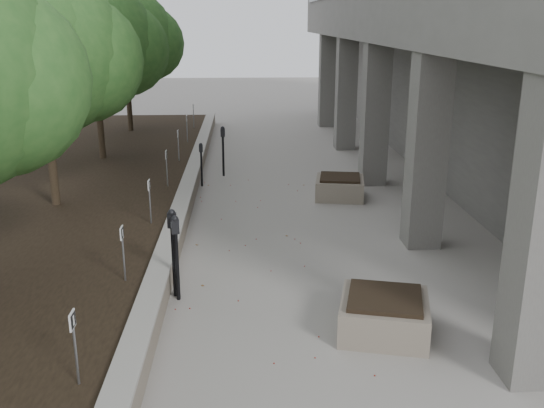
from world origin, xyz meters
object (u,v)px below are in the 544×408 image
object	(u,v)px
crabapple_tree_4	(96,70)
parking_meter_5	(201,165)
parking_meter_2	(174,253)
planter_back	(340,187)
planter_front	(384,314)
parking_meter_4	(223,151)
crabapple_tree_5	(126,60)
parking_meter_3	(177,258)
crabapple_tree_3	(44,88)

from	to	relation	value
crabapple_tree_4	parking_meter_5	size ratio (longest dim) A/B	4.30
parking_meter_2	planter_back	xyz separation A→B (m)	(3.78, 5.88, -0.50)
planter_front	parking_meter_4	bearing A→B (deg)	105.54
parking_meter_2	parking_meter_5	xyz separation A→B (m)	(0.00, 7.21, -0.16)
crabapple_tree_5	planter_front	world-z (taller)	crabapple_tree_5
parking_meter_2	planter_front	size ratio (longest dim) A/B	1.21
parking_meter_3	parking_meter_4	bearing A→B (deg)	74.39
parking_meter_4	planter_back	size ratio (longest dim) A/B	1.22
crabapple_tree_4	parking_meter_4	world-z (taller)	crabapple_tree_4
parking_meter_5	crabapple_tree_5	bearing A→B (deg)	111.62
crabapple_tree_3	parking_meter_2	bearing A→B (deg)	-52.84
parking_meter_2	planter_front	xyz separation A→B (m)	(3.32, -1.44, -0.49)
crabapple_tree_5	crabapple_tree_3	bearing A→B (deg)	-90.00
parking_meter_2	parking_meter_5	world-z (taller)	parking_meter_2
planter_front	planter_back	world-z (taller)	planter_front
crabapple_tree_5	parking_meter_3	size ratio (longest dim) A/B	3.59
planter_back	parking_meter_2	bearing A→B (deg)	-122.72
parking_meter_3	planter_front	distance (m)	3.52
parking_meter_3	planter_back	distance (m)	7.10
crabapple_tree_4	parking_meter_3	size ratio (longest dim) A/B	3.59
crabapple_tree_4	parking_meter_2	distance (m)	10.11
parking_meter_2	parking_meter_3	world-z (taller)	parking_meter_2
parking_meter_5	planter_back	distance (m)	4.02
parking_meter_3	planter_front	xyz separation A→B (m)	(3.25, -1.29, -0.45)
crabapple_tree_3	crabapple_tree_5	distance (m)	10.00
planter_front	planter_back	bearing A→B (deg)	86.37
crabapple_tree_5	parking_meter_4	distance (m)	7.43
crabapple_tree_4	planter_front	world-z (taller)	crabapple_tree_4
parking_meter_3	crabapple_tree_4	bearing A→B (deg)	97.25
crabapple_tree_3	crabapple_tree_4	distance (m)	5.00
crabapple_tree_3	parking_meter_3	size ratio (longest dim) A/B	3.59
parking_meter_2	planter_back	size ratio (longest dim) A/B	1.26
crabapple_tree_3	crabapple_tree_5	world-z (taller)	same
parking_meter_4	planter_back	bearing A→B (deg)	-41.87
crabapple_tree_3	planter_back	xyz separation A→B (m)	(7.03, 1.60, -2.83)
crabapple_tree_4	parking_meter_3	world-z (taller)	crabapple_tree_4
parking_meter_3	planter_back	bearing A→B (deg)	46.25
parking_meter_4	crabapple_tree_3	bearing A→B (deg)	-137.06
crabapple_tree_4	parking_meter_4	distance (m)	4.59
parking_meter_3	parking_meter_5	bearing A→B (deg)	78.40
parking_meter_3	parking_meter_4	size ratio (longest dim) A/B	0.99
crabapple_tree_4	parking_meter_4	size ratio (longest dim) A/B	3.54
parking_meter_4	planter_back	xyz separation A→B (m)	(3.19, -2.49, -0.47)
crabapple_tree_3	parking_meter_5	xyz separation A→B (m)	(3.25, 2.92, -2.49)
parking_meter_5	parking_meter_2	bearing A→B (deg)	-93.05
crabapple_tree_5	parking_meter_2	bearing A→B (deg)	-77.19
parking_meter_3	planter_front	world-z (taller)	parking_meter_3
parking_meter_3	parking_meter_2	bearing A→B (deg)	102.49
crabapple_tree_5	parking_meter_3	world-z (taller)	crabapple_tree_5
crabapple_tree_4	parking_meter_5	distance (m)	4.59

